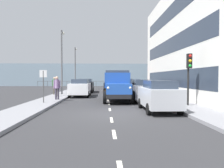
% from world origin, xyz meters
% --- Properties ---
extents(ground_plane, '(80.00, 80.00, 0.00)m').
position_xyz_m(ground_plane, '(0.00, -12.17, 0.00)').
color(ground_plane, '#2D2D30').
extents(sidewalk_left, '(2.10, 41.49, 0.15)m').
position_xyz_m(sidewalk_left, '(-4.69, -12.17, 0.07)').
color(sidewalk_left, gray).
rests_on(sidewalk_left, ground_plane).
extents(sidewalk_right, '(2.10, 41.49, 0.15)m').
position_xyz_m(sidewalk_right, '(4.69, -12.17, 0.07)').
color(sidewalk_right, gray).
rests_on(sidewalk_right, ground_plane).
extents(road_centreline_markings, '(0.12, 37.42, 0.01)m').
position_xyz_m(road_centreline_markings, '(0.00, -11.61, 0.00)').
color(road_centreline_markings, silver).
rests_on(road_centreline_markings, ground_plane).
extents(building_terrace, '(8.07, 19.38, 10.22)m').
position_xyz_m(building_terrace, '(-9.76, -8.35, 5.11)').
color(building_terrace, silver).
rests_on(building_terrace, ground_plane).
extents(sea_horizon, '(80.00, 0.80, 5.00)m').
position_xyz_m(sea_horizon, '(0.00, -35.91, 2.50)').
color(sea_horizon, gray).
rests_on(sea_horizon, ground_plane).
extents(seawall_railing, '(28.08, 0.08, 1.20)m').
position_xyz_m(seawall_railing, '(-0.00, -32.31, 0.92)').
color(seawall_railing, '#4C5156').
rests_on(seawall_railing, ground_plane).
extents(truck_vintage_blue, '(2.17, 5.64, 2.43)m').
position_xyz_m(truck_vintage_blue, '(-0.68, -5.42, 1.18)').
color(truck_vintage_blue, black).
rests_on(truck_vintage_blue, ground_plane).
extents(car_silver_kerbside_near, '(1.78, 3.85, 1.72)m').
position_xyz_m(car_silver_kerbside_near, '(-2.69, -0.74, 0.89)').
color(car_silver_kerbside_near, '#B7BABF').
rests_on(car_silver_kerbside_near, ground_plane).
extents(car_grey_kerbside_1, '(1.81, 4.38, 1.72)m').
position_xyz_m(car_grey_kerbside_1, '(-2.69, -5.73, 0.90)').
color(car_grey_kerbside_1, slate).
rests_on(car_grey_kerbside_1, ground_plane).
extents(car_navy_kerbside_2, '(1.83, 4.42, 1.72)m').
position_xyz_m(car_navy_kerbside_2, '(-2.69, -11.97, 0.90)').
color(car_navy_kerbside_2, navy).
rests_on(car_navy_kerbside_2, ground_plane).
extents(car_red_kerbside_3, '(1.91, 4.31, 1.72)m').
position_xyz_m(car_red_kerbside_3, '(-2.69, -18.25, 0.90)').
color(car_red_kerbside_3, '#B21E1E').
rests_on(car_red_kerbside_3, ground_plane).
extents(car_white_oppositeside_0, '(1.92, 4.11, 1.72)m').
position_xyz_m(car_white_oppositeside_0, '(2.69, -9.93, 0.90)').
color(car_white_oppositeside_0, white).
rests_on(car_white_oppositeside_0, ground_plane).
extents(car_black_oppositeside_1, '(1.97, 4.52, 1.72)m').
position_xyz_m(car_black_oppositeside_1, '(2.69, -15.79, 0.90)').
color(car_black_oppositeside_1, black).
rests_on(car_black_oppositeside_1, ground_plane).
extents(pedestrian_with_bag, '(0.53, 0.34, 1.82)m').
position_xyz_m(pedestrian_with_bag, '(4.04, -5.75, 1.23)').
color(pedestrian_with_bag, '#383342').
rests_on(pedestrian_with_bag, sidewalk_right).
extents(pedestrian_by_lamp, '(0.53, 0.34, 1.76)m').
position_xyz_m(pedestrian_by_lamp, '(4.73, -8.64, 1.19)').
color(pedestrian_by_lamp, '#4C473D').
rests_on(pedestrian_by_lamp, sidewalk_right).
extents(pedestrian_near_railing, '(0.53, 0.34, 1.79)m').
position_xyz_m(pedestrian_near_railing, '(5.42, -10.79, 1.21)').
color(pedestrian_near_railing, '#4C473D').
rests_on(pedestrian_near_railing, sidewalk_right).
extents(traffic_light_near, '(0.28, 0.41, 3.20)m').
position_xyz_m(traffic_light_near, '(-4.91, -1.94, 2.47)').
color(traffic_light_near, black).
rests_on(traffic_light_near, sidewalk_left).
extents(lamp_post_promenade, '(0.32, 1.14, 6.70)m').
position_xyz_m(lamp_post_promenade, '(4.77, -11.39, 4.12)').
color(lamp_post_promenade, '#59595B').
rests_on(lamp_post_promenade, sidewalk_right).
extents(lamp_post_far, '(0.32, 1.14, 6.27)m').
position_xyz_m(lamp_post_far, '(4.66, -20.62, 3.90)').
color(lamp_post_far, '#59595B').
rests_on(lamp_post_far, sidewalk_right).
extents(street_sign, '(0.50, 0.07, 2.25)m').
position_xyz_m(street_sign, '(4.52, -3.77, 1.68)').
color(street_sign, '#4C4C4C').
rests_on(street_sign, sidewalk_right).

